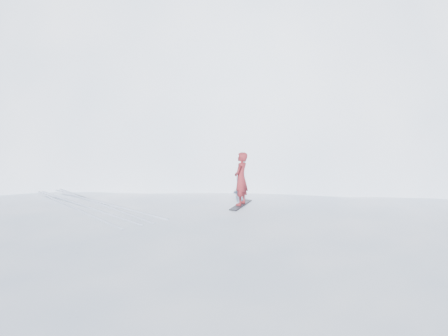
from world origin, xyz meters
name	(u,v)px	position (x,y,z in m)	size (l,w,h in m)	color
near_ridge	(196,284)	(1.00, 3.00, 0.00)	(36.00, 28.00, 4.80)	white
summit_peak	(261,149)	(22.00, 26.00, 0.00)	(60.00, 56.00, 56.00)	white
peak_shoulder	(185,171)	(10.00, 20.00, 0.00)	(28.00, 24.00, 18.00)	white
wind_bumps	(164,309)	(-0.56, 2.12, 0.00)	(16.00, 14.40, 1.00)	white
snowboard	(241,205)	(2.70, 2.89, 2.41)	(1.42, 0.27, 0.02)	black
snowboarder	(241,179)	(2.70, 2.89, 3.30)	(0.64, 0.42, 1.75)	maroon
board_tracks	(92,205)	(-1.42, 5.64, 2.42)	(2.53, 5.92, 0.04)	silver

